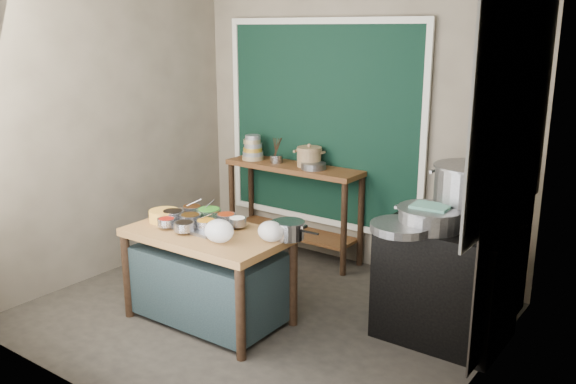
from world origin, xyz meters
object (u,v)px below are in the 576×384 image
Objects in this scene: stove_block at (445,283)px; steamer at (430,218)px; prep_table at (209,277)px; stock_pot at (469,194)px; condiment_tray at (200,225)px; back_counter at (294,211)px; utensil_cup at (277,159)px; ceramic_crock at (309,158)px; yellow_basin at (164,216)px; saucepan at (289,230)px.

steamer reaches higher than stove_block.
prep_table is 1.39× the size of stove_block.
condiment_tray is at bearing -152.26° from stock_pot.
utensil_cup reaches higher than back_counter.
ceramic_crock reaches higher than steamer.
yellow_basin is 1.85× the size of utensil_cup.
stock_pot reaches higher than steamer.
condiment_tray is 3.97× the size of utensil_cup.
yellow_basin is (-0.32, -0.07, 0.04)m from condiment_tray.
stove_block is 0.56m from steamer.
steamer is at bearing -26.03° from back_counter.
saucepan is 0.96× the size of ceramic_crock.
stove_block is 2.00m from ceramic_crock.
utensil_cup is (-0.50, 1.56, 0.61)m from prep_table.
stock_pot is (2.17, -0.56, 0.10)m from utensil_cup.
back_counter is 0.55m from utensil_cup.
stock_pot is (0.07, 0.16, 0.67)m from stove_block.
stock_pot reaches higher than saucepan.
condiment_tray is 1.58m from ceramic_crock.
prep_table is 0.41m from condiment_tray.
stove_block is at bearing 24.58° from condiment_tray.
steamer is (0.91, 0.46, 0.14)m from saucepan.
ceramic_crock reaches higher than yellow_basin.
prep_table is at bearing -72.24° from utensil_cup.
stock_pot is at bearing -16.20° from back_counter.
steamer reaches higher than utensil_cup.
back_counter is at bearing 4.46° from utensil_cup.
back_counter is at bearing 100.11° from prep_table.
stove_block is at bearing 22.81° from yellow_basin.
steamer is at bearing -23.35° from utensil_cup.
ceramic_crock is (-0.14, 1.62, 0.66)m from prep_table.
ceramic_crock is (-0.75, 1.38, 0.22)m from saucepan.
prep_table is at bearing 1.84° from yellow_basin.
stock_pot is (1.97, -0.57, 0.62)m from back_counter.
condiment_tray is (0.17, -1.52, 0.29)m from back_counter.
stove_block reaches higher than condiment_tray.
prep_table is 0.86× the size of back_counter.
stove_block is 1.94m from condiment_tray.
yellow_basin is 0.51× the size of steamer.
stove_block is 0.69m from stock_pot.
steamer is (1.51, 0.70, 0.58)m from prep_table.
saucepan is at bearing 13.29° from yellow_basin.
ceramic_crock is 0.53× the size of steamer.
utensil_cup is at bearing 103.73° from condiment_tray.
saucepan is (0.74, 0.18, 0.06)m from condiment_tray.
stove_block is 2.29m from utensil_cup.
back_counter is (-0.30, 1.58, 0.10)m from prep_table.
prep_table is at bearing -85.01° from ceramic_crock.
stove_block is 1.88× the size of steamer.
prep_table is at bearing -79.25° from back_counter.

